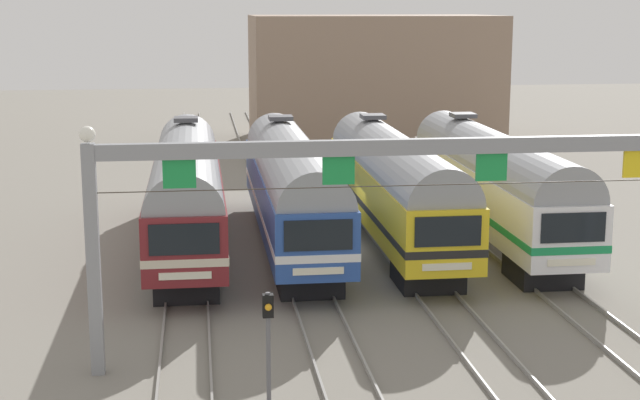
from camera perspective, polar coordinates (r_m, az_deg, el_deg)
ground_plane at (r=41.22m, az=1.35°, el=-2.72°), size 160.00×160.00×0.00m
track_bed at (r=57.70m, az=-1.18°, el=1.47°), size 14.62×70.00×0.15m
commuter_train_maroon at (r=40.20m, az=-7.92°, el=0.72°), size 2.88×18.06×5.05m
commuter_train_blue at (r=40.38m, az=-1.70°, el=0.88°), size 2.88×18.06×5.05m
commuter_train_yellow at (r=41.03m, az=4.39°, el=1.02°), size 2.88×18.06×5.05m
commuter_train_white at (r=42.12m, az=10.23°, el=1.14°), size 2.88×18.06×5.05m
catenary_gantry at (r=27.15m, az=5.67°, el=0.85°), size 18.36×0.44×6.97m
yard_signal_mast at (r=24.82m, az=-3.09°, el=-7.47°), size 0.28×0.35×2.97m
maintenance_building at (r=72.92m, az=3.16°, el=7.20°), size 18.13×10.00×9.34m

